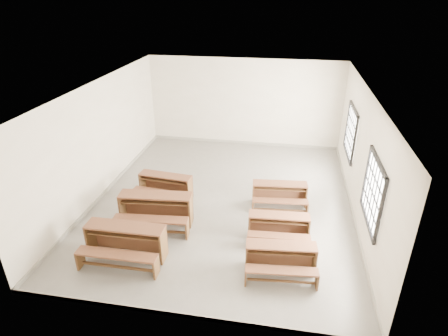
% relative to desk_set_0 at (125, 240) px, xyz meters
% --- Properties ---
extents(room, '(8.50, 8.50, 3.20)m').
position_rel_desk_set_0_xyz_m(room, '(1.79, 2.80, 1.69)').
color(room, slate).
rests_on(room, ground).
extents(desk_set_0, '(1.75, 0.91, 0.78)m').
position_rel_desk_set_0_xyz_m(desk_set_0, '(0.00, 0.00, 0.00)').
color(desk_set_0, brown).
rests_on(desk_set_0, ground).
extents(desk_set_1, '(1.88, 1.09, 0.81)m').
position_rel_desk_set_0_xyz_m(desk_set_1, '(0.22, 1.36, 0.02)').
color(desk_set_1, brown).
rests_on(desk_set_1, ground).
extents(desk_set_2, '(1.58, 0.94, 0.68)m').
position_rel_desk_set_0_xyz_m(desk_set_2, '(0.03, 2.69, -0.06)').
color(desk_set_2, brown).
rests_on(desk_set_2, ground).
extents(desk_set_3, '(1.53, 0.89, 0.66)m').
position_rel_desk_set_0_xyz_m(desk_set_3, '(3.37, 0.11, -0.07)').
color(desk_set_3, brown).
rests_on(desk_set_3, ground).
extents(desk_set_4, '(1.47, 0.82, 0.64)m').
position_rel_desk_set_0_xyz_m(desk_set_4, '(3.29, 1.24, -0.08)').
color(desk_set_4, brown).
rests_on(desk_set_4, ground).
extents(desk_set_5, '(1.53, 0.89, 0.66)m').
position_rel_desk_set_0_xyz_m(desk_set_5, '(3.24, 2.79, -0.07)').
color(desk_set_5, brown).
rests_on(desk_set_5, ground).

